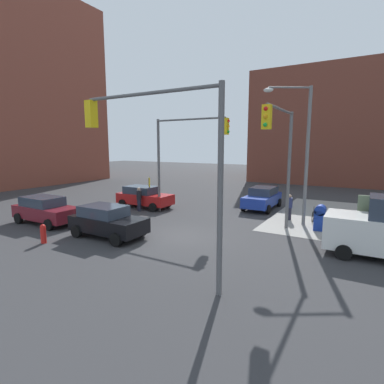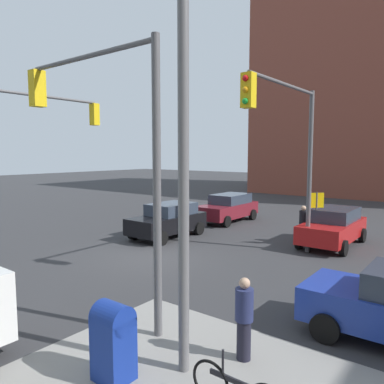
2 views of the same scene
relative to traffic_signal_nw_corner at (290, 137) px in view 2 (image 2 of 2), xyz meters
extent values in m
plane|color=#333335|center=(2.42, -4.50, -4.63)|extent=(120.00, 120.00, 0.00)
cylinder|color=#59595B|center=(-2.08, 0.00, -1.38)|extent=(0.18, 0.18, 6.50)
cylinder|color=#59595B|center=(0.47, 0.00, 1.75)|extent=(5.10, 0.12, 0.12)
cube|color=yellow|center=(3.02, 0.00, 1.22)|extent=(0.32, 0.36, 1.00)
sphere|color=red|center=(3.20, 0.00, 1.54)|extent=(0.18, 0.18, 0.18)
sphere|color=orange|center=(3.20, 0.00, 1.22)|extent=(0.18, 0.18, 0.18)
sphere|color=green|center=(3.20, 0.00, 0.90)|extent=(0.18, 0.18, 0.18)
cylinder|color=#59595B|center=(4.21, -9.00, 1.75)|extent=(5.41, 0.12, 0.12)
cube|color=yellow|center=(1.51, -9.00, 1.22)|extent=(0.32, 0.36, 1.00)
sphere|color=red|center=(1.33, -9.00, 1.54)|extent=(0.18, 0.18, 0.18)
sphere|color=orange|center=(1.33, -9.00, 1.22)|extent=(0.18, 0.18, 0.18)
sphere|color=green|center=(1.33, -9.00, 0.90)|extent=(0.18, 0.18, 0.18)
cylinder|color=#59595B|center=(6.92, 0.00, -1.38)|extent=(0.18, 0.18, 6.50)
cylinder|color=#59595B|center=(6.92, -2.27, 1.75)|extent=(0.12, 4.55, 0.12)
cube|color=yellow|center=(6.92, -4.55, 1.22)|extent=(0.36, 0.32, 1.00)
sphere|color=red|center=(6.92, -4.73, 1.54)|extent=(0.18, 0.18, 0.18)
sphere|color=orange|center=(6.92, -4.73, 1.22)|extent=(0.18, 0.18, 0.18)
sphere|color=green|center=(6.92, -4.73, 0.90)|extent=(0.18, 0.18, 0.18)
cylinder|color=slate|center=(7.62, 1.30, -0.63)|extent=(0.20, 0.20, 8.00)
cylinder|color=#4C4C4C|center=(-2.98, 0.01, -3.43)|extent=(0.08, 0.08, 2.40)
cube|color=yellow|center=(-2.98, 0.01, -2.58)|extent=(0.48, 0.48, 0.64)
cube|color=navy|center=(8.62, 0.50, -4.05)|extent=(0.56, 0.64, 1.15)
cylinder|color=navy|center=(8.62, 0.50, -3.48)|extent=(0.56, 0.64, 0.56)
cylinder|color=red|center=(-2.58, -8.70, -4.23)|extent=(0.26, 0.26, 0.80)
sphere|color=red|center=(-2.58, -8.70, -3.81)|extent=(0.24, 0.24, 0.24)
cube|color=maroon|center=(-5.87, -6.29, -3.93)|extent=(4.34, 1.80, 0.75)
cube|color=#2D3847|center=(-6.22, -6.29, -3.28)|extent=(2.43, 1.58, 0.55)
cylinder|color=black|center=(-4.39, -5.39, -4.31)|extent=(0.64, 0.22, 0.64)
cylinder|color=black|center=(-4.39, -7.19, -4.31)|extent=(0.64, 0.22, 0.64)
cylinder|color=black|center=(-7.34, -5.39, -4.31)|extent=(0.64, 0.22, 0.64)
cylinder|color=black|center=(-7.34, -7.19, -4.31)|extent=(0.64, 0.22, 0.64)
cube|color=#B21919|center=(-3.79, 0.47, -3.93)|extent=(4.32, 1.80, 0.75)
cube|color=#2D3847|center=(-4.14, 0.47, -3.28)|extent=(2.42, 1.58, 0.55)
cylinder|color=black|center=(-2.33, 1.37, -4.31)|extent=(0.64, 0.22, 0.64)
cylinder|color=black|center=(-2.33, -0.43, -4.31)|extent=(0.64, 0.22, 0.64)
cylinder|color=black|center=(-5.26, 1.37, -4.31)|extent=(0.64, 0.22, 0.64)
cylinder|color=black|center=(-5.26, -0.43, -4.31)|extent=(0.64, 0.22, 0.64)
cylinder|color=black|center=(4.97, 3.05, -4.31)|extent=(0.22, 0.64, 0.64)
cylinder|color=black|center=(3.17, 3.05, -4.31)|extent=(0.22, 0.64, 0.64)
cube|color=black|center=(-0.59, -6.38, -3.93)|extent=(4.05, 1.80, 0.75)
cube|color=#2D3847|center=(-0.92, -6.38, -3.28)|extent=(2.27, 1.58, 0.55)
cylinder|color=black|center=(0.78, -5.48, -4.31)|extent=(0.64, 0.22, 0.64)
cylinder|color=black|center=(0.78, -7.28, -4.31)|extent=(0.64, 0.22, 0.64)
cylinder|color=black|center=(-1.97, -5.48, -4.31)|extent=(0.64, 0.22, 0.64)
cylinder|color=black|center=(-1.97, -7.28, -4.31)|extent=(0.64, 0.22, 0.64)
cylinder|color=navy|center=(6.62, 2.00, -3.51)|extent=(0.36, 0.36, 0.64)
sphere|color=tan|center=(6.62, 2.00, -3.08)|extent=(0.22, 0.22, 0.22)
cylinder|color=#1E1E2D|center=(6.62, 2.00, -4.23)|extent=(0.28, 0.28, 0.80)
cylinder|color=black|center=(-3.38, -0.70, -3.47)|extent=(0.36, 0.36, 0.66)
sphere|color=tan|center=(-3.38, -0.70, -3.03)|extent=(0.22, 0.22, 0.22)
cylinder|color=#1E1E2D|center=(-3.38, -0.70, -4.21)|extent=(0.28, 0.28, 0.83)
torus|color=black|center=(8.02, 2.18, -4.30)|extent=(0.05, 0.71, 0.71)
cube|color=black|center=(8.02, 2.70, -4.12)|extent=(0.04, 1.04, 0.08)
cylinder|color=black|center=(8.02, 2.42, -3.88)|extent=(0.04, 0.04, 0.40)
camera|label=1|loc=(10.68, -17.10, 0.03)|focal=28.00mm
camera|label=2|loc=(12.76, 5.47, -0.59)|focal=35.00mm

